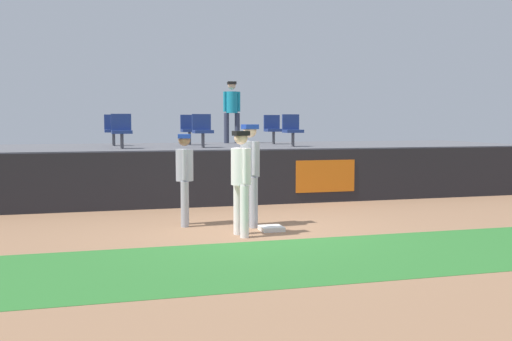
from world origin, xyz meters
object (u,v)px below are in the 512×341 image
Objects in this scene: first_base at (271,228)px; seat_front_center at (202,129)px; seat_back_center at (189,128)px; spectator_hooded at (232,108)px; player_coach_visitor at (250,168)px; seat_back_left at (113,128)px; seat_front_right at (292,128)px; player_runner_visitor at (185,173)px; player_fielder_home at (241,176)px; seat_back_right at (273,128)px; seat_front_left at (122,129)px.

seat_front_center is (-0.31, 4.80, 1.72)m from first_base.
spectator_hooded is at bearing 33.38° from seat_back_center.
seat_back_left is at bearing -167.85° from player_coach_visitor.
seat_back_center is at bearing 143.24° from seat_front_right.
player_runner_visitor is at bearing -105.67° from seat_front_center.
player_fielder_home is 0.96m from player_coach_visitor.
first_base is 6.83m from seat_back_center.
seat_back_right is (2.45, 0.00, 0.00)m from seat_back_center.
seat_back_right reaches higher than player_fielder_home.
seat_front_center is at bearing 180.00° from seat_front_right.
seat_front_left and seat_back_center have the same top height.
player_coach_visitor is at bearing 81.09° from player_runner_visitor.
seat_back_left is at bearing -171.93° from player_fielder_home.
spectator_hooded is at bearing 170.17° from player_runner_visitor.
seat_front_left is (-0.90, 3.85, 0.77)m from player_runner_visitor.
seat_front_left and seat_back_left have the same top height.
spectator_hooded reaches higher than seat_back_left.
player_fielder_home is 2.13× the size of seat_back_center.
seat_back_center is at bearing 171.38° from player_fielder_home.
seat_back_left is at bearing 158.05° from seat_front_right.
first_base is 1.21m from player_coach_visitor.
seat_back_right is (4.51, 0.00, 0.00)m from seat_back_left.
player_coach_visitor is at bearing -89.09° from seat_front_center.
seat_front_center is 3.02m from seat_back_right.
player_fielder_home is 1.49m from player_runner_visitor.
seat_back_left is at bearing 179.99° from seat_back_center.
player_coach_visitor reaches higher than player_fielder_home.
seat_back_left is at bearing 93.37° from seat_front_left.
seat_front_left is 1.00× the size of seat_front_center.
player_fielder_home is at bearing 81.30° from spectator_hooded.
seat_back_center is at bearing 42.69° from seat_front_left.
seat_front_left is at bearing 115.55° from first_base.
first_base is 0.48× the size of seat_back_center.
seat_back_left is 2.76m from seat_front_center.
first_base is at bearing -107.69° from seat_back_right.
player_runner_visitor is 2.04× the size of seat_front_center.
seat_front_right and seat_back_left have the same top height.
player_fielder_home is at bearing -31.83° from player_coach_visitor.
spectator_hooded reaches higher than seat_back_right.
seat_front_center is 1.00× the size of seat_back_center.
seat_front_right reaches higher than first_base.
first_base is 0.48× the size of seat_front_left.
player_runner_visitor is 5.79m from seat_back_left.
first_base is 0.22× the size of spectator_hooded.
player_runner_visitor is at bearing -100.52° from seat_back_center.
player_fielder_home is 0.97× the size of spectator_hooded.
player_coach_visitor is 7.27m from spectator_hooded.
seat_back_left is (-1.76, 6.93, 0.73)m from player_fielder_home.
seat_back_left is at bearing -180.00° from seat_back_right.
seat_front_right is at bearing -91.36° from seat_back_right.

